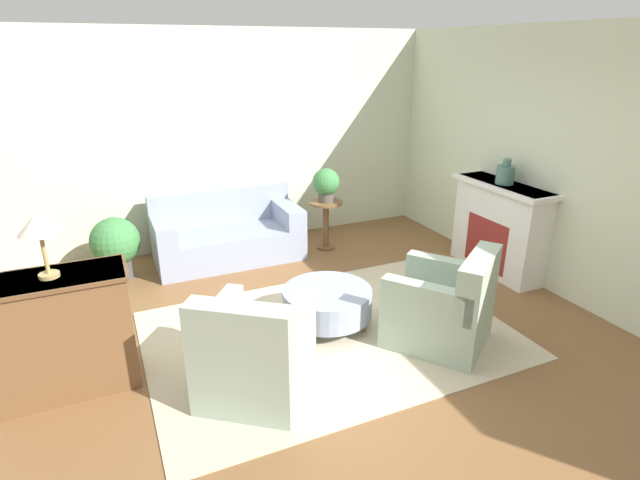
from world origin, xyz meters
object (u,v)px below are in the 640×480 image
Objects in this scene: couch at (227,235)px; potted_plant_floor at (116,244)px; dresser at (62,333)px; armchair_right at (444,308)px; table_lamp at (39,226)px; potted_plant_on_side_table at (326,183)px; side_table at (326,218)px; armchair_left at (254,355)px; ottoman_table at (327,302)px; vase_mantel_near at (505,174)px.

potted_plant_floor is (-1.33, -0.07, 0.11)m from couch.
dresser is 1.43× the size of potted_plant_floor.
couch is 1.61× the size of armchair_right.
couch is 1.33m from potted_plant_floor.
dresser reaches higher than potted_plant_floor.
dresser is 2.13× the size of table_lamp.
couch is at bearing 115.00° from armchair_right.
armchair_right is at bearing -45.82° from potted_plant_floor.
table_lamp is at bearing -148.96° from potted_plant_on_side_table.
table_lamp is (-3.11, -1.87, 0.94)m from side_table.
potted_plant_floor is (0.49, 2.02, -0.08)m from dresser.
armchair_left is 1.31× the size of ottoman_table.
armchair_right reaches higher than couch.
armchair_right is at bearing -12.30° from table_lamp.
armchair_right is 1.70× the size of side_table.
vase_mantel_near is at bearing 4.55° from dresser.
potted_plant_on_side_table reaches higher than armchair_right.
couch is 3.06m from armchair_right.
armchair_right is at bearing -89.92° from side_table.
armchair_right is 2.57× the size of potted_plant_on_side_table.
table_lamp is (0.00, 0.00, 0.87)m from dresser.
dresser reaches higher than armchair_left.
potted_plant_floor is (-1.78, 1.99, 0.17)m from ottoman_table.
ottoman_table is 1.73× the size of table_lamp.
table_lamp reaches higher than potted_plant_floor.
table_lamp is at bearing -131.00° from couch.
vase_mantel_near is (2.39, 0.34, 0.95)m from ottoman_table.
dresser is (-3.11, -1.87, 0.07)m from side_table.
armchair_right is 2.61m from potted_plant_on_side_table.
potted_plant_on_side_table is (1.29, -0.22, 0.59)m from couch.
table_lamp reaches higher than armchair_right.
couch is 2.11m from ottoman_table.
table_lamp is at bearing 3.58° from dresser.
side_table is at bearing 90.08° from armchair_right.
armchair_left and armchair_right have the same top height.
vase_mantel_near is at bearing -21.52° from potted_plant_floor.
ottoman_table is at bearing -114.40° from potted_plant_on_side_table.
armchair_left reaches higher than potted_plant_floor.
side_table is at bearing 136.15° from vase_mantel_near.
armchair_right is (1.29, -2.77, 0.04)m from couch.
potted_plant_floor is at bearing 76.34° from table_lamp.
dresser is (-1.32, 0.68, 0.15)m from armchair_left.
potted_plant_on_side_table is at bearing 90.08° from armchair_right.
ottoman_table is 1.97× the size of potted_plant_on_side_table.
side_table is at bearing -3.24° from potted_plant_floor.
vase_mantel_near is at bearing -43.85° from potted_plant_on_side_table.
table_lamp is at bearing 167.70° from armchair_right.
ottoman_table is at bearing 139.95° from armchair_right.
vase_mantel_near is 4.56m from potted_plant_floor.
potted_plant_on_side_table is (0.00, 0.00, 0.47)m from side_table.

